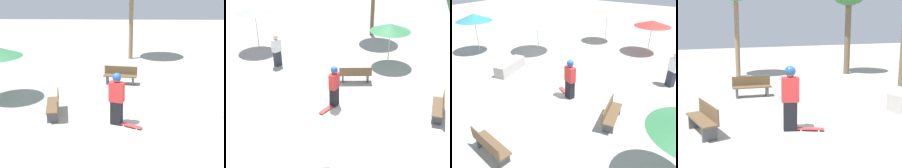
# 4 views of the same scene
# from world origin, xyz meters

# --- Properties ---
(ground_plane) EXTENTS (60.00, 60.00, 0.00)m
(ground_plane) POSITION_xyz_m (0.00, 0.00, 0.00)
(ground_plane) COLOR #ADA8A0
(skater_main) EXTENTS (0.56, 0.43, 1.87)m
(skater_main) POSITION_xyz_m (-0.50, 0.63, 1.01)
(skater_main) COLOR black
(skater_main) RESTS_ON ground_plane
(skateboard) EXTENTS (0.80, 0.55, 0.07)m
(skateboard) POSITION_xyz_m (0.00, 0.36, 0.06)
(skateboard) COLOR red
(skateboard) RESTS_ON ground_plane
(bench_near) EXTENTS (1.65, 0.66, 0.85)m
(bench_near) POSITION_xyz_m (-0.37, 5.05, 0.43)
(bench_near) COLOR #47474C
(bench_near) RESTS_ON ground_plane
(bench_far) EXTENTS (0.71, 1.65, 0.85)m
(bench_far) POSITION_xyz_m (-2.82, 1.28, 0.43)
(bench_far) COLOR #47474C
(bench_far) RESTS_ON ground_plane
(shade_umbrella_grey) EXTENTS (2.32, 2.32, 2.64)m
(shade_umbrella_grey) POSITION_xyz_m (-6.41, -5.24, 2.43)
(shade_umbrella_grey) COLOR #B7B7BC
(shade_umbrella_grey) RESTS_ON ground_plane
(shade_umbrella_green) EXTENTS (2.22, 2.22, 2.28)m
(shade_umbrella_green) POSITION_xyz_m (-5.46, 2.85, 2.07)
(shade_umbrella_green) COLOR #B7B7BC
(shade_umbrella_green) RESTS_ON ground_plane
(bystander_watching) EXTENTS (0.56, 0.50, 1.79)m
(bystander_watching) POSITION_xyz_m (-4.10, -3.19, 0.89)
(bystander_watching) COLOR #282D38
(bystander_watching) RESTS_ON ground_plane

